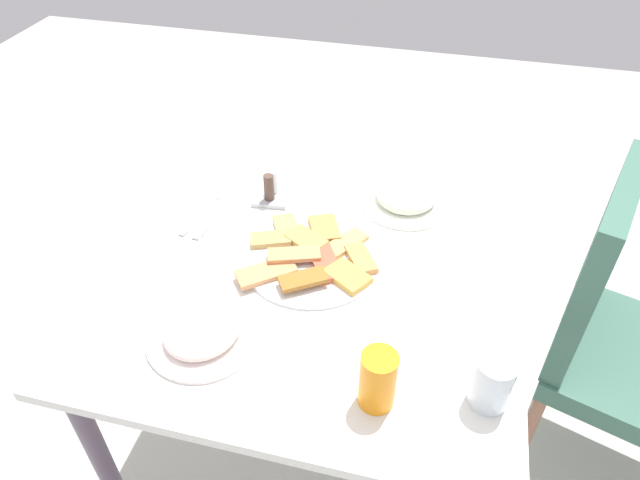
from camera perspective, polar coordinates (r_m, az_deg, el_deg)
name	(u,v)px	position (r m, az deg, el deg)	size (l,w,h in m)	color
ground_plane	(324,412)	(1.91, 0.38, -16.75)	(6.00, 6.00, 0.00)	#B8B8AE
dining_table	(325,266)	(1.42, 0.49, -2.60)	(1.09, 0.91, 0.71)	white
dining_chair	(621,330)	(1.60, 27.74, -7.96)	(0.53, 0.53, 0.92)	#3B6655
pide_platter	(312,256)	(1.31, -0.78, -1.60)	(0.32, 0.32, 0.04)	white
salad_plate_greens	(406,197)	(1.50, 8.54, 4.28)	(0.23, 0.23, 0.06)	white
salad_plate_rice	(203,331)	(1.17, -11.58, -8.87)	(0.23, 0.23, 0.05)	white
soda_can	(378,380)	(1.03, 5.76, -13.66)	(0.07, 0.07, 0.12)	orange
drinking_glass	(492,382)	(1.07, 16.73, -13.37)	(0.07, 0.07, 0.11)	silver
paper_napkin	(207,216)	(1.48, -11.18, 2.38)	(0.11, 0.11, 0.00)	white
fork	(200,213)	(1.48, -11.84, 2.60)	(0.18, 0.02, 0.01)	silver
spoon	(213,216)	(1.47, -10.55, 2.40)	(0.19, 0.02, 0.01)	silver
condiment_caddy	(271,191)	(1.50, -4.87, 4.88)	(0.10, 0.10, 0.08)	#B2B2B7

